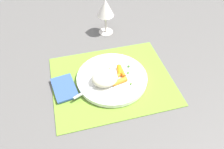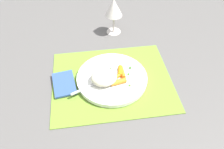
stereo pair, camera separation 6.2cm
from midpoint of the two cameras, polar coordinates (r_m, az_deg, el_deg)
ground_plane at (r=0.79m, az=2.26°, el=-1.68°), size 2.40×2.40×0.00m
placemat at (r=0.79m, az=2.27°, el=-1.53°), size 0.42×0.34×0.01m
plate at (r=0.78m, az=2.29°, el=-1.00°), size 0.25×0.25×0.02m
rice_mound at (r=0.74m, az=0.29°, el=-0.84°), size 0.09×0.08×0.04m
carrot_portion at (r=0.77m, az=4.26°, el=-0.47°), size 0.06×0.09×0.02m
pea_scatter at (r=0.77m, az=3.49°, el=-0.16°), size 0.09×0.09×0.01m
fork at (r=0.76m, az=-0.08°, el=-1.59°), size 0.18×0.09×0.01m
wine_glass at (r=0.95m, az=2.42°, el=16.49°), size 0.07×0.07×0.16m
napkin at (r=0.78m, az=-10.00°, el=-2.46°), size 0.09×0.12×0.01m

